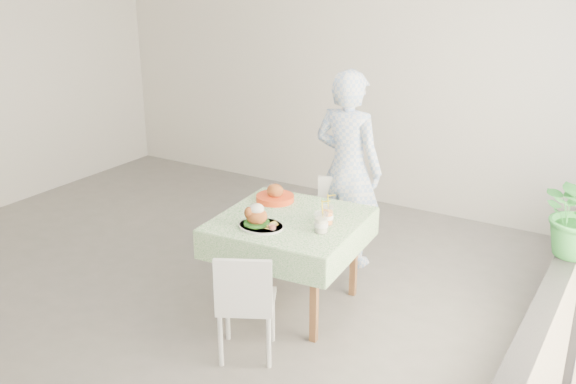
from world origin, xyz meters
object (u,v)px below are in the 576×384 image
Objects in this scene: main_dish at (259,220)px; cafe_table at (290,252)px; chair_far at (336,244)px; diner at (348,169)px; chair_near at (247,323)px; juice_cup_orange at (327,216)px.

cafe_table is at bearing 68.31° from main_dish.
main_dish reaches higher than cafe_table.
diner is (-0.02, 0.23, 0.62)m from chair_far.
chair_near is 2.31× the size of main_dish.
chair_near is (0.10, -0.73, -0.21)m from cafe_table.
chair_far is 1.14m from main_dish.
diner is 1.23m from main_dish.
chair_far is 1.46m from chair_near.
chair_far reaches higher than chair_near.
diner is 5.04× the size of main_dish.
chair_near is 0.75m from main_dish.
diner is (0.01, 0.95, 0.41)m from cafe_table.
juice_cup_orange reaches higher than chair_near.
chair_far is 0.66m from diner.
juice_cup_orange reaches higher than main_dish.
main_dish is at bearing 113.62° from chair_near.
diner is at bearing 93.03° from chair_near.
juice_cup_orange is (0.40, 0.31, 0.01)m from main_dish.
main_dish is 1.24× the size of juice_cup_orange.
chair_far is at bearing 99.13° from diner.
juice_cup_orange is at bearing 110.38° from diner.
cafe_table is at bearing 92.67° from diner.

